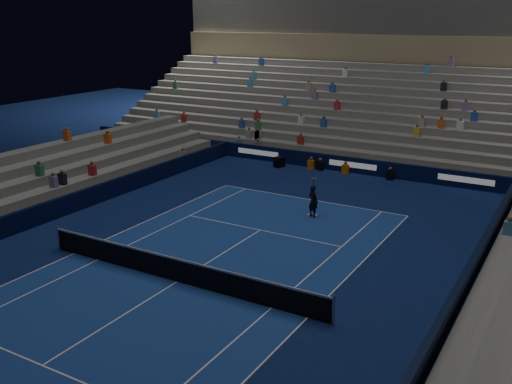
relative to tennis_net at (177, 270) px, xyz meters
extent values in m
plane|color=#0B1947|center=(0.00, 0.00, -0.50)|extent=(90.00, 90.00, 0.00)
cube|color=navy|center=(0.00, 0.00, -0.50)|extent=(10.97, 23.77, 0.01)
cube|color=black|center=(0.00, 18.50, 0.00)|extent=(44.00, 0.25, 1.00)
cube|color=black|center=(9.70, 0.00, 0.00)|extent=(0.25, 37.00, 1.00)
cube|color=black|center=(-9.70, 0.00, 0.00)|extent=(0.25, 37.00, 1.00)
cube|color=slate|center=(0.00, 19.50, -0.25)|extent=(44.00, 1.00, 0.50)
cube|color=slate|center=(0.00, 20.50, 0.00)|extent=(44.00, 1.00, 1.00)
cube|color=slate|center=(0.00, 21.50, 0.25)|extent=(44.00, 1.00, 1.50)
cube|color=slate|center=(0.00, 22.50, 0.50)|extent=(44.00, 1.00, 2.00)
cube|color=slate|center=(0.00, 23.50, 0.75)|extent=(44.00, 1.00, 2.50)
cube|color=slate|center=(0.00, 24.50, 1.00)|extent=(44.00, 1.00, 3.00)
cube|color=slate|center=(0.00, 25.50, 1.25)|extent=(44.00, 1.00, 3.50)
cube|color=slate|center=(0.00, 26.50, 1.50)|extent=(44.00, 1.00, 4.00)
cube|color=slate|center=(0.00, 27.50, 1.75)|extent=(44.00, 1.00, 4.50)
cube|color=slate|center=(0.00, 28.50, 2.00)|extent=(44.00, 1.00, 5.00)
cube|color=slate|center=(0.00, 29.50, 2.25)|extent=(44.00, 1.00, 5.50)
cube|color=slate|center=(0.00, 30.50, 2.50)|extent=(44.00, 1.00, 6.00)
cube|color=#8F7C58|center=(0.00, 31.60, 6.60)|extent=(44.00, 0.60, 2.20)
cube|color=#454543|center=(0.00, 33.00, 9.20)|extent=(44.00, 2.40, 3.00)
cube|color=slate|center=(10.50, 0.00, -0.25)|extent=(1.00, 37.00, 0.50)
cube|color=slate|center=(11.50, 0.00, 0.00)|extent=(1.00, 37.00, 1.00)
cylinder|color=#B2B2B7|center=(-6.40, 0.00, 0.05)|extent=(0.10, 0.10, 1.10)
cylinder|color=#B2B2B7|center=(6.40, 0.00, 0.05)|extent=(0.10, 0.10, 1.10)
cube|color=black|center=(0.00, 0.00, -0.05)|extent=(12.80, 0.03, 0.90)
cube|color=white|center=(0.00, 0.00, 0.44)|extent=(12.80, 0.04, 0.08)
imported|color=black|center=(1.33, 9.43, 0.31)|extent=(0.69, 0.55, 1.63)
cube|color=black|center=(-4.82, 17.42, -0.16)|extent=(0.67, 0.75, 0.68)
cylinder|color=black|center=(-4.82, 16.93, 0.04)|extent=(0.26, 0.38, 0.16)
camera|label=1|loc=(12.71, -15.93, 9.25)|focal=40.70mm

